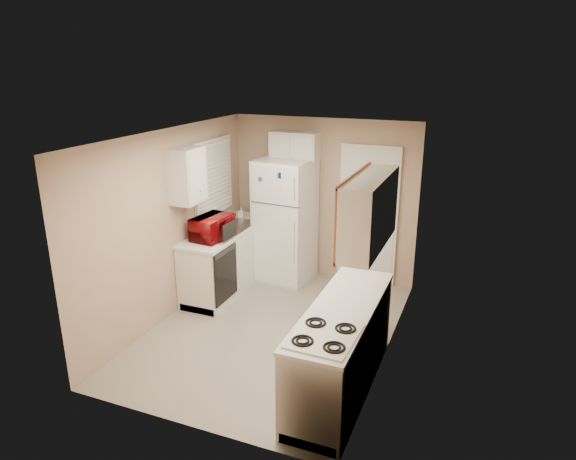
% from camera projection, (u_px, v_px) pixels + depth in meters
% --- Properties ---
extents(floor, '(3.80, 3.80, 0.00)m').
position_uv_depth(floor, '(273.00, 330.00, 6.36)').
color(floor, '#AEA498').
rests_on(floor, ground).
extents(ceiling, '(3.80, 3.80, 0.00)m').
position_uv_depth(ceiling, '(271.00, 135.00, 5.60)').
color(ceiling, white).
rests_on(ceiling, floor).
extents(wall_left, '(3.80, 3.80, 0.00)m').
position_uv_depth(wall_left, '(171.00, 225.00, 6.48)').
color(wall_left, tan).
rests_on(wall_left, floor).
extents(wall_right, '(3.80, 3.80, 0.00)m').
position_uv_depth(wall_right, '(392.00, 255.00, 5.48)').
color(wall_right, tan).
rests_on(wall_right, floor).
extents(wall_back, '(2.80, 2.80, 0.00)m').
position_uv_depth(wall_back, '(323.00, 199.00, 7.65)').
color(wall_back, tan).
rests_on(wall_back, floor).
extents(wall_front, '(2.80, 2.80, 0.00)m').
position_uv_depth(wall_front, '(181.00, 308.00, 4.31)').
color(wall_front, tan).
rests_on(wall_front, floor).
extents(left_counter, '(0.60, 1.80, 0.90)m').
position_uv_depth(left_counter, '(228.00, 259.00, 7.40)').
color(left_counter, silver).
rests_on(left_counter, floor).
extents(dishwasher, '(0.03, 0.58, 0.72)m').
position_uv_depth(dishwasher, '(225.00, 275.00, 6.76)').
color(dishwasher, black).
rests_on(dishwasher, floor).
extents(sink, '(0.54, 0.74, 0.16)m').
position_uv_depth(sink, '(232.00, 229.00, 7.40)').
color(sink, gray).
rests_on(sink, left_counter).
extents(microwave, '(0.59, 0.37, 0.38)m').
position_uv_depth(microwave, '(213.00, 228.00, 6.83)').
color(microwave, maroon).
rests_on(microwave, left_counter).
extents(soap_bottle, '(0.09, 0.09, 0.17)m').
position_uv_depth(soap_bottle, '(241.00, 212.00, 7.74)').
color(soap_bottle, white).
rests_on(soap_bottle, left_counter).
extents(window_blinds, '(0.10, 0.98, 1.08)m').
position_uv_depth(window_blinds, '(214.00, 177.00, 7.26)').
color(window_blinds, silver).
rests_on(window_blinds, wall_left).
extents(upper_cabinet_left, '(0.30, 0.45, 0.70)m').
position_uv_depth(upper_cabinet_left, '(187.00, 176.00, 6.43)').
color(upper_cabinet_left, silver).
rests_on(upper_cabinet_left, wall_left).
extents(refrigerator, '(0.81, 0.79, 1.84)m').
position_uv_depth(refrigerator, '(285.00, 221.00, 7.57)').
color(refrigerator, white).
rests_on(refrigerator, floor).
extents(cabinet_over_fridge, '(0.70, 0.30, 0.40)m').
position_uv_depth(cabinet_over_fridge, '(295.00, 146.00, 7.41)').
color(cabinet_over_fridge, silver).
rests_on(cabinet_over_fridge, wall_back).
extents(interior_door, '(0.86, 0.06, 2.08)m').
position_uv_depth(interior_door, '(368.00, 217.00, 7.42)').
color(interior_door, white).
rests_on(interior_door, floor).
extents(right_counter, '(0.60, 2.00, 0.90)m').
position_uv_depth(right_counter, '(341.00, 348.00, 5.12)').
color(right_counter, silver).
rests_on(right_counter, floor).
extents(stove, '(0.56, 0.68, 0.80)m').
position_uv_depth(stove, '(323.00, 386.00, 4.61)').
color(stove, white).
rests_on(stove, floor).
extents(upper_cabinet_right, '(0.30, 1.20, 0.70)m').
position_uv_depth(upper_cabinet_right, '(370.00, 212.00, 4.91)').
color(upper_cabinet_right, silver).
rests_on(upper_cabinet_right, wall_right).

